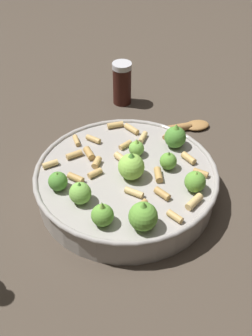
# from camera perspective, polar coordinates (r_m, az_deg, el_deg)

# --- Properties ---
(ground_plane) EXTENTS (2.40, 2.40, 0.00)m
(ground_plane) POSITION_cam_1_polar(r_m,az_deg,el_deg) (0.73, -0.00, -3.67)
(ground_plane) COLOR #42382D
(cooking_pan) EXTENTS (0.31, 0.31, 0.10)m
(cooking_pan) POSITION_cam_1_polar(r_m,az_deg,el_deg) (0.70, 0.10, -1.87)
(cooking_pan) COLOR #9E9993
(cooking_pan) RESTS_ON ground
(pepper_shaker) EXTENTS (0.04, 0.04, 0.10)m
(pepper_shaker) POSITION_cam_1_polar(r_m,az_deg,el_deg) (0.94, -0.55, 11.67)
(pepper_shaker) COLOR #33140F
(pepper_shaker) RESTS_ON ground
(wooden_spoon) EXTENTS (0.24, 0.12, 0.02)m
(wooden_spoon) POSITION_cam_1_polar(r_m,az_deg,el_deg) (0.87, 4.76, 5.12)
(wooden_spoon) COLOR #9E703D
(wooden_spoon) RESTS_ON ground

